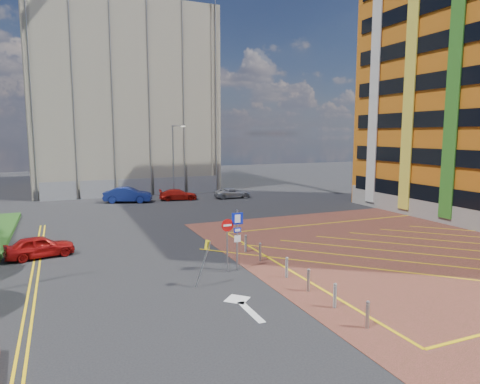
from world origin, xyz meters
TOP-DOWN VIEW (x-y plane):
  - ground at (0.00, 0.00)m, footprint 140.00×140.00m
  - forecourt at (14.00, 0.00)m, footprint 26.00×26.00m
  - lamp_back at (4.08, 28.00)m, footprint 1.53×0.16m
  - sign_cluster at (0.30, 0.98)m, footprint 1.17×0.12m
  - warning_sign at (-1.82, -0.67)m, footprint 0.84×0.43m
  - bollard_row at (2.30, -1.67)m, footprint 0.14×11.14m
  - construction_building at (0.00, 40.00)m, footprint 21.20×19.20m
  - construction_fence at (1.00, 30.00)m, footprint 21.60×0.06m
  - car_red_left at (-9.00, 7.61)m, footprint 3.95×2.24m
  - car_blue_back at (-1.38, 25.85)m, footprint 5.06×3.15m
  - car_red_back at (3.81, 25.43)m, footprint 4.22×2.28m
  - car_silver_back at (9.71, 24.51)m, footprint 4.04×1.96m

SIDE VIEW (x-z plane):
  - ground at x=0.00m, z-range 0.00..0.00m
  - forecourt at x=14.00m, z-range 0.00..0.02m
  - bollard_row at x=2.30m, z-range 0.02..0.92m
  - car_silver_back at x=9.71m, z-range 0.00..1.11m
  - car_red_back at x=3.81m, z-range 0.00..1.16m
  - car_red_left at x=-9.00m, z-range 0.00..1.27m
  - car_blue_back at x=-1.38m, z-range 0.00..1.57m
  - construction_fence at x=1.00m, z-range 0.00..2.00m
  - warning_sign at x=-1.82m, z-range 0.31..2.55m
  - sign_cluster at x=0.30m, z-range 0.35..3.55m
  - lamp_back at x=4.08m, z-range 0.36..8.36m
  - construction_building at x=0.00m, z-range 0.00..22.00m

